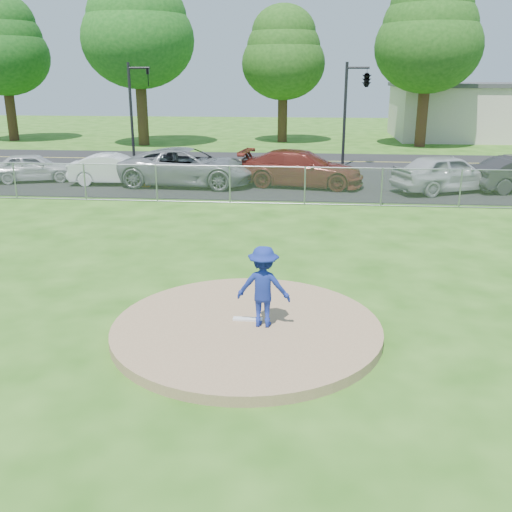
{
  "coord_description": "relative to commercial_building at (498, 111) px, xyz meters",
  "views": [
    {
      "loc": [
        1.17,
        -10.4,
        4.99
      ],
      "look_at": [
        0.0,
        2.0,
        1.0
      ],
      "focal_mm": 40.0,
      "sensor_mm": 36.0,
      "label": 1
    }
  ],
  "objects": [
    {
      "name": "parked_car_silver",
      "position": [
        -28.14,
        -22.04,
        -1.47
      ],
      "size": [
        4.27,
        2.73,
        1.35
      ],
      "primitive_type": "imported",
      "rotation": [
        0.0,
        0.0,
        1.88
      ],
      "color": "#BDBCC1",
      "rests_on": "parking_lot"
    },
    {
      "name": "pitchers_mound",
      "position": [
        -16.0,
        -38.0,
        -2.06
      ],
      "size": [
        5.4,
        5.4,
        0.2
      ],
      "primitive_type": "cylinder",
      "color": "#937251",
      "rests_on": "ground"
    },
    {
      "name": "street",
      "position": [
        -16.0,
        -14.0,
        -2.16
      ],
      "size": [
        60.0,
        7.0,
        0.01
      ],
      "primitive_type": "cube",
      "color": "black",
      "rests_on": "ground"
    },
    {
      "name": "parking_lot",
      "position": [
        -16.0,
        -21.5,
        -2.15
      ],
      "size": [
        50.0,
        8.0,
        0.01
      ],
      "primitive_type": "cube",
      "color": "black",
      "rests_on": "ground"
    },
    {
      "name": "commercial_building",
      "position": [
        0.0,
        0.0,
        0.0
      ],
      "size": [
        16.4,
        9.4,
        4.3
      ],
      "color": "#BEB4A2",
      "rests_on": "ground"
    },
    {
      "name": "ground",
      "position": [
        -16.0,
        -28.0,
        -2.16
      ],
      "size": [
        120.0,
        120.0,
        0.0
      ],
      "primitive_type": "plane",
      "color": "#255612",
      "rests_on": "ground"
    },
    {
      "name": "traffic_signal_center",
      "position": [
        -12.03,
        -16.0,
        2.45
      ],
      "size": [
        1.42,
        2.48,
        5.6
      ],
      "color": "black",
      "rests_on": "ground"
    },
    {
      "name": "parked_car_darkred",
      "position": [
        -15.2,
        -22.1,
        -1.33
      ],
      "size": [
        5.96,
        3.14,
        1.65
      ],
      "primitive_type": "imported",
      "rotation": [
        0.0,
        0.0,
        1.42
      ],
      "color": "maroon",
      "rests_on": "parking_lot"
    },
    {
      "name": "pitcher",
      "position": [
        -15.67,
        -38.0,
        -1.14
      ],
      "size": [
        1.1,
        0.68,
        1.64
      ],
      "primitive_type": "imported",
      "rotation": [
        0.0,
        0.0,
        3.07
      ],
      "color": "navy",
      "rests_on": "pitchers_mound"
    },
    {
      "name": "chain_link_fence",
      "position": [
        -16.0,
        -26.0,
        -1.41
      ],
      "size": [
        40.0,
        0.06,
        1.5
      ],
      "primitive_type": "cube",
      "color": "gray",
      "rests_on": "ground"
    },
    {
      "name": "parked_car_gray",
      "position": [
        -20.49,
        -22.35,
        -1.29
      ],
      "size": [
        6.34,
        3.2,
        1.72
      ],
      "primitive_type": "imported",
      "rotation": [
        0.0,
        0.0,
        1.51
      ],
      "color": "gray",
      "rests_on": "parking_lot"
    },
    {
      "name": "tree_right",
      "position": [
        -7.0,
        -6.0,
        5.49
      ],
      "size": [
        7.28,
        7.28,
        11.63
      ],
      "color": "#3C2316",
      "rests_on": "ground"
    },
    {
      "name": "tree_center",
      "position": [
        -17.0,
        -4.0,
        4.31
      ],
      "size": [
        6.16,
        6.16,
        9.84
      ],
      "color": "#372314",
      "rests_on": "ground"
    },
    {
      "name": "pitching_rubber",
      "position": [
        -16.0,
        -37.8,
        -1.94
      ],
      "size": [
        0.6,
        0.15,
        0.04
      ],
      "primitive_type": "cube",
      "color": "white",
      "rests_on": "pitchers_mound"
    },
    {
      "name": "parked_car_white",
      "position": [
        -23.92,
        -22.4,
        -1.45
      ],
      "size": [
        4.38,
        1.85,
        1.41
      ],
      "primitive_type": "imported",
      "rotation": [
        0.0,
        0.0,
        1.66
      ],
      "color": "white",
      "rests_on": "parking_lot"
    },
    {
      "name": "parked_car_pearl",
      "position": [
        -8.82,
        -22.81,
        -1.32
      ],
      "size": [
        5.27,
        3.78,
        1.67
      ],
      "primitive_type": "imported",
      "rotation": [
        0.0,
        0.0,
        1.99
      ],
      "color": "#B2B5B7",
      "rests_on": "parking_lot"
    },
    {
      "name": "tree_left",
      "position": [
        -27.0,
        -7.0,
        6.08
      ],
      "size": [
        7.84,
        7.84,
        12.53
      ],
      "color": "#392814",
      "rests_on": "ground"
    },
    {
      "name": "traffic_cone",
      "position": [
        -22.35,
        -22.87,
        -1.82
      ],
      "size": [
        0.34,
        0.34,
        0.66
      ],
      "primitive_type": "cone",
      "color": "orange",
      "rests_on": "parking_lot"
    },
    {
      "name": "tree_far_left",
      "position": [
        -38.0,
        -5.0,
        4.9
      ],
      "size": [
        6.72,
        6.72,
        10.74
      ],
      "color": "#341F13",
      "rests_on": "ground"
    },
    {
      "name": "traffic_signal_left",
      "position": [
        -24.76,
        -16.0,
        1.2
      ],
      "size": [
        1.28,
        0.2,
        5.6
      ],
      "color": "black",
      "rests_on": "ground"
    }
  ]
}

